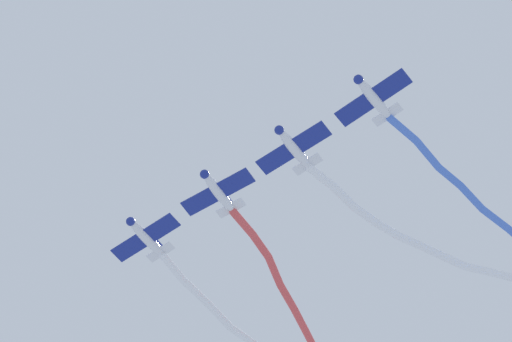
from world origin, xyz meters
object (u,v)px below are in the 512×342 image
at_px(airplane_right_wing, 294,148).
at_px(airplane_slot, 373,97).
at_px(airplane_lead, 146,237).
at_px(airplane_left_wing, 218,192).

height_order(airplane_right_wing, airplane_slot, airplane_slot).
bearing_deg(airplane_slot, airplane_lead, -87.23).
relative_size(airplane_left_wing, airplane_right_wing, 0.97).
xyz_separation_m(airplane_lead, airplane_right_wing, (-11.19, -10.18, 0.00)).
xyz_separation_m(airplane_right_wing, airplane_slot, (-5.59, -5.09, 0.30)).
bearing_deg(airplane_left_wing, airplane_right_wing, 86.83).
xyz_separation_m(airplane_lead, airplane_left_wing, (-5.60, -5.10, 0.30)).
xyz_separation_m(airplane_lead, airplane_slot, (-16.78, -15.27, 0.30)).
xyz_separation_m(airplane_left_wing, airplane_slot, (-11.18, -10.17, 0.00)).
distance_m(airplane_right_wing, airplane_slot, 7.56).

